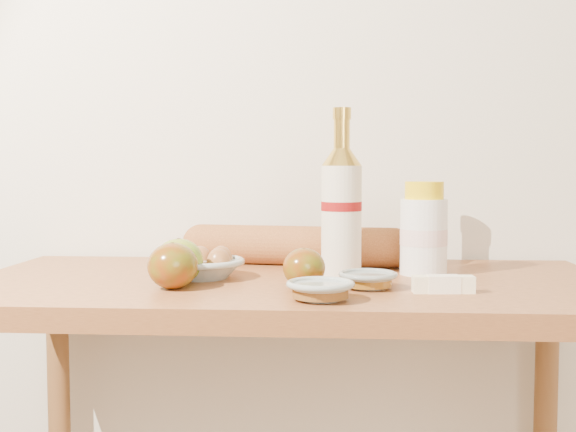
% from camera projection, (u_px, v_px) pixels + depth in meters
% --- Properties ---
extents(back_wall, '(3.50, 0.02, 2.60)m').
position_uv_depth(back_wall, '(299.00, 84.00, 1.65)').
color(back_wall, silver).
rests_on(back_wall, ground).
extents(table, '(1.20, 0.60, 0.90)m').
position_uv_depth(table, '(289.00, 343.00, 1.36)').
color(table, '#A86636').
rests_on(table, ground).
extents(bourbon_bottle, '(0.10, 0.10, 0.32)m').
position_uv_depth(bourbon_bottle, '(341.00, 207.00, 1.40)').
color(bourbon_bottle, beige).
rests_on(bourbon_bottle, table).
extents(cream_bottle, '(0.10, 0.10, 0.18)m').
position_uv_depth(cream_bottle, '(424.00, 232.00, 1.40)').
color(cream_bottle, white).
rests_on(cream_bottle, table).
extents(egg_bowl, '(0.20, 0.20, 0.06)m').
position_uv_depth(egg_bowl, '(201.00, 265.00, 1.36)').
color(egg_bowl, '#98A6A1').
rests_on(egg_bowl, table).
extents(baguette, '(0.51, 0.16, 0.08)m').
position_uv_depth(baguette, '(295.00, 246.00, 1.54)').
color(baguette, '#B26B36').
rests_on(baguette, table).
extents(apple_yellowgreen, '(0.10, 0.10, 0.08)m').
position_uv_depth(apple_yellowgreen, '(179.00, 261.00, 1.30)').
color(apple_yellowgreen, '#9D921F').
rests_on(apple_yellowgreen, table).
extents(apple_redgreen_front, '(0.11, 0.11, 0.08)m').
position_uv_depth(apple_redgreen_front, '(173.00, 266.00, 1.24)').
color(apple_redgreen_front, maroon).
rests_on(apple_redgreen_front, table).
extents(apple_redgreen_right, '(0.09, 0.09, 0.07)m').
position_uv_depth(apple_redgreen_right, '(304.00, 268.00, 1.26)').
color(apple_redgreen_right, '#921107').
rests_on(apple_redgreen_right, table).
extents(sugar_bowl, '(0.12, 0.12, 0.03)m').
position_uv_depth(sugar_bowl, '(320.00, 290.00, 1.13)').
color(sugar_bowl, '#96A39E').
rests_on(sugar_bowl, table).
extents(syrup_bowl, '(0.13, 0.13, 0.03)m').
position_uv_depth(syrup_bowl, '(368.00, 280.00, 1.24)').
color(syrup_bowl, gray).
rests_on(syrup_bowl, table).
extents(butter_stick, '(0.10, 0.04, 0.03)m').
position_uv_depth(butter_stick, '(443.00, 284.00, 1.20)').
color(butter_stick, '#FFF5C5').
rests_on(butter_stick, table).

